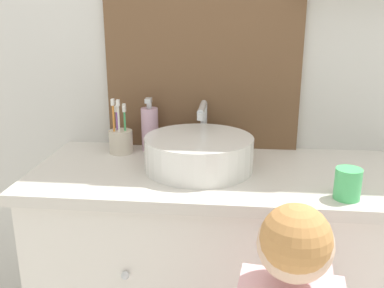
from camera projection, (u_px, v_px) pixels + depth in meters
wall_back at (241, 23)px, 1.49m from camera, size 3.20×0.18×2.50m
vanity_counter at (225, 284)px, 1.48m from camera, size 1.25×0.52×0.85m
sink_basin at (199, 152)px, 1.36m from camera, size 0.35×0.40×0.19m
toothbrush_holder at (121, 140)px, 1.52m from camera, size 0.08×0.08×0.20m
soap_dispenser at (150, 128)px, 1.54m from camera, size 0.06×0.06×0.19m
drinking_cup at (348, 184)px, 1.14m from camera, size 0.07×0.07×0.09m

